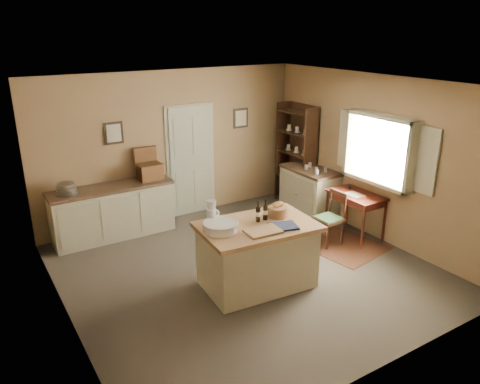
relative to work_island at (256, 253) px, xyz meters
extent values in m
plane|color=#4C443A|center=(0.10, 0.40, -0.48)|extent=(5.00, 5.00, 0.00)
cube|color=#91714D|center=(0.10, 2.90, 0.87)|extent=(5.00, 0.10, 2.70)
cube|color=#91714D|center=(0.10, -2.10, 0.87)|extent=(5.00, 0.10, 2.70)
cube|color=#91714D|center=(-2.40, 0.40, 0.87)|extent=(0.10, 5.00, 2.70)
cube|color=#91714D|center=(2.60, 0.40, 0.87)|extent=(0.10, 5.00, 2.70)
plane|color=silver|center=(0.10, 0.40, 2.22)|extent=(5.00, 5.00, 0.00)
cube|color=#A3A68E|center=(0.45, 2.87, 0.57)|extent=(0.97, 0.06, 2.11)
cube|color=black|center=(-0.95, 2.88, 1.24)|extent=(0.32, 0.02, 0.38)
cube|color=beige|center=(-0.95, 2.87, 1.24)|extent=(0.24, 0.01, 0.30)
cube|color=black|center=(1.55, 2.88, 1.24)|extent=(0.32, 0.02, 0.38)
cube|color=beige|center=(1.55, 2.87, 1.24)|extent=(0.24, 0.01, 0.30)
cube|color=#BCB594|center=(2.48, 0.20, 0.54)|extent=(0.25, 1.32, 0.06)
cube|color=#BCB594|center=(2.48, 0.20, 1.60)|extent=(0.25, 1.32, 0.06)
cube|color=white|center=(2.60, 0.20, 1.07)|extent=(0.01, 1.20, 1.00)
cube|color=#BCB594|center=(2.56, -0.62, 1.07)|extent=(0.04, 0.35, 1.00)
cube|color=#BCB594|center=(2.56, 1.02, 1.07)|extent=(0.04, 0.35, 1.00)
cube|color=#BCB594|center=(0.01, 0.00, -0.06)|extent=(1.51, 1.01, 0.85)
cube|color=#AB7553|center=(0.01, 0.00, 0.40)|extent=(1.62, 1.13, 0.06)
cylinder|color=white|center=(-0.51, 0.08, 0.48)|extent=(0.45, 0.45, 0.11)
cube|color=#AB7553|center=(-0.07, -0.25, 0.44)|extent=(0.47, 0.35, 0.03)
cube|color=black|center=(0.24, -0.25, 0.44)|extent=(0.43, 0.38, 0.02)
cylinder|color=brown|center=(0.40, 0.08, 0.50)|extent=(0.27, 0.27, 0.14)
cylinder|color=black|center=(0.07, 0.08, 0.57)|extent=(0.06, 0.06, 0.29)
cylinder|color=black|center=(0.19, 0.08, 0.57)|extent=(0.06, 0.06, 0.29)
cube|color=#BCB594|center=(-1.16, 2.60, -0.06)|extent=(2.00, 0.55, 0.85)
cube|color=#332319|center=(-1.16, 2.60, 0.39)|extent=(2.04, 0.58, 0.05)
cube|color=#462813|center=(-0.47, 2.60, 0.56)|extent=(0.40, 0.30, 0.28)
cylinder|color=#59544F|center=(-1.86, 2.60, 0.51)|extent=(0.34, 0.34, 0.18)
cube|color=#522D1A|center=(1.85, 0.44, -0.48)|extent=(1.35, 1.76, 0.01)
cube|color=#3A120C|center=(2.30, 0.44, 0.27)|extent=(0.57, 0.93, 0.03)
cube|color=#3A120C|center=(2.30, 0.44, 0.20)|extent=(0.51, 0.87, 0.10)
cube|color=silver|center=(2.25, 0.44, 0.29)|extent=(0.22, 0.30, 0.01)
cylinder|color=black|center=(2.40, 0.70, 0.31)|extent=(0.05, 0.05, 0.05)
cylinder|color=#3A120C|center=(2.06, 0.02, -0.12)|extent=(0.04, 0.04, 0.72)
cylinder|color=#3A120C|center=(2.55, 0.02, -0.12)|extent=(0.04, 0.04, 0.72)
cylinder|color=#3A120C|center=(2.06, 0.87, -0.12)|extent=(0.04, 0.04, 0.72)
cylinder|color=#3A120C|center=(2.55, 0.87, -0.12)|extent=(0.04, 0.04, 0.72)
cube|color=#BCB594|center=(2.30, 1.63, -0.06)|extent=(0.60, 1.09, 0.85)
cube|color=#332319|center=(2.30, 1.63, 0.39)|extent=(0.63, 1.13, 0.05)
cylinder|color=silver|center=(2.27, 1.47, 0.46)|extent=(0.26, 0.26, 0.09)
cube|color=black|center=(2.41, 1.78, 0.52)|extent=(0.34, 0.04, 2.00)
cube|color=black|center=(2.41, 2.64, 0.52)|extent=(0.34, 0.04, 2.00)
cube|color=black|center=(2.57, 2.21, 0.52)|extent=(0.02, 0.90, 2.00)
cube|color=black|center=(2.41, 2.21, -0.43)|extent=(0.34, 0.86, 0.03)
cube|color=black|center=(2.41, 2.21, 0.07)|extent=(0.34, 0.86, 0.03)
cube|color=black|center=(2.41, 2.21, 0.57)|extent=(0.34, 0.86, 0.03)
cube|color=black|center=(2.41, 2.21, 0.97)|extent=(0.34, 0.86, 0.03)
cube|color=black|center=(2.41, 2.21, 1.37)|extent=(0.34, 0.86, 0.03)
cylinder|color=white|center=(2.41, 2.21, 0.63)|extent=(0.12, 0.12, 0.11)
camera|label=1|loc=(-3.22, -4.73, 2.93)|focal=35.00mm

